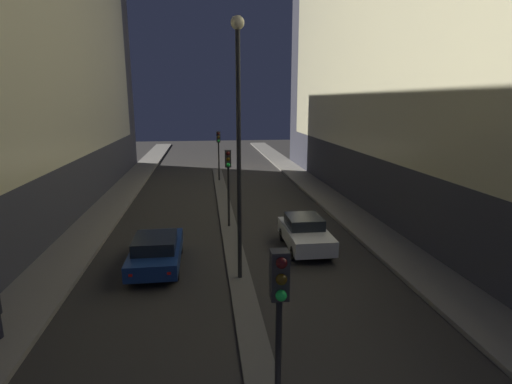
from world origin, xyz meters
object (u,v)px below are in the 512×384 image
(traffic_light_mid, at_px, (228,171))
(car_left_lane, at_px, (156,251))
(car_right_lane, at_px, (305,233))
(traffic_light_near, at_px, (279,309))
(traffic_light_far, at_px, (219,145))
(street_lamp, at_px, (238,120))

(traffic_light_mid, xyz_separation_m, car_left_lane, (-3.30, -4.88, -2.41))
(traffic_light_mid, bearing_deg, car_right_lane, -47.35)
(traffic_light_near, height_order, car_right_lane, traffic_light_near)
(traffic_light_near, relative_size, traffic_light_far, 1.00)
(traffic_light_far, height_order, car_left_lane, traffic_light_far)
(traffic_light_near, bearing_deg, street_lamp, 90.00)
(traffic_light_far, bearing_deg, street_lamp, -90.00)
(traffic_light_near, xyz_separation_m, car_right_lane, (3.30, 10.79, -2.38))
(car_right_lane, bearing_deg, street_lamp, -138.83)
(traffic_light_mid, height_order, car_right_lane, traffic_light_mid)
(traffic_light_near, relative_size, street_lamp, 0.44)
(street_lamp, bearing_deg, car_left_lane, 154.35)
(traffic_light_mid, xyz_separation_m, traffic_light_far, (0.00, 12.83, 0.00))
(traffic_light_mid, bearing_deg, traffic_light_near, -90.00)
(traffic_light_near, bearing_deg, car_right_lane, 73.00)
(traffic_light_far, xyz_separation_m, car_right_lane, (3.30, -16.41, -2.38))
(traffic_light_mid, distance_m, car_right_lane, 5.42)
(traffic_light_far, height_order, street_lamp, street_lamp)
(traffic_light_mid, xyz_separation_m, street_lamp, (0.00, -6.47, 2.92))
(street_lamp, height_order, car_left_lane, street_lamp)
(traffic_light_near, xyz_separation_m, car_left_lane, (-3.30, 9.49, -2.41))
(traffic_light_mid, bearing_deg, street_lamp, -90.00)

